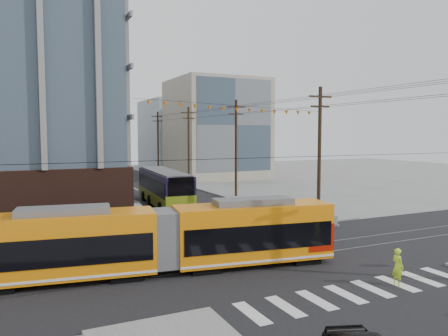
# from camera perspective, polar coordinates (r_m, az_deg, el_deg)

# --- Properties ---
(ground) EXTENTS (160.00, 160.00, 0.00)m
(ground) POSITION_cam_1_polar(r_m,az_deg,el_deg) (23.74, 12.17, -13.24)
(ground) COLOR slate
(bg_bldg_ne_near) EXTENTS (14.00, 14.00, 16.00)m
(bg_bldg_ne_near) POSITION_cam_1_polar(r_m,az_deg,el_deg) (72.33, -1.05, 5.14)
(bg_bldg_ne_near) COLOR gray
(bg_bldg_ne_near) RESTS_ON ground
(bg_bldg_nw_far) EXTENTS (16.00, 18.00, 20.00)m
(bg_bldg_nw_far) POSITION_cam_1_polar(r_m,az_deg,el_deg) (89.90, -25.66, 5.84)
(bg_bldg_nw_far) COLOR gray
(bg_bldg_nw_far) RESTS_ON ground
(bg_bldg_ne_far) EXTENTS (16.00, 16.00, 14.00)m
(bg_bldg_ne_far) POSITION_cam_1_polar(r_m,az_deg,el_deg) (91.59, -5.10, 4.36)
(bg_bldg_ne_far) COLOR #8C99A5
(bg_bldg_ne_far) RESTS_ON ground
(utility_pole_far) EXTENTS (0.30, 0.30, 11.00)m
(utility_pole_far) POSITION_cam_1_polar(r_m,az_deg,el_deg) (77.19, -8.61, 3.19)
(utility_pole_far) COLOR black
(utility_pole_far) RESTS_ON ground
(streetcar) EXTENTS (18.50, 5.26, 3.53)m
(streetcar) POSITION_cam_1_polar(r_m,az_deg,el_deg) (23.01, -7.76, -9.18)
(streetcar) COLOR orange
(streetcar) RESTS_ON ground
(city_bus) EXTENTS (3.73, 12.98, 3.63)m
(city_bus) POSITION_cam_1_polar(r_m,az_deg,el_deg) (44.10, -7.83, -2.55)
(city_bus) COLOR #181132
(city_bus) RESTS_ON ground
(parked_car_silver) EXTENTS (2.58, 4.28, 1.33)m
(parked_car_silver) POSITION_cam_1_polar(r_m,az_deg,el_deg) (31.26, -8.89, -7.61)
(parked_car_silver) COLOR #A0A4B8
(parked_car_silver) RESTS_ON ground
(parked_car_white) EXTENTS (3.28, 5.14, 1.39)m
(parked_car_white) POSITION_cam_1_polar(r_m,az_deg,el_deg) (37.62, -11.70, -5.54)
(parked_car_white) COLOR silver
(parked_car_white) RESTS_ON ground
(parked_car_grey) EXTENTS (2.61, 5.05, 1.36)m
(parked_car_grey) POSITION_cam_1_polar(r_m,az_deg,el_deg) (42.16, -13.01, -4.51)
(parked_car_grey) COLOR slate
(parked_car_grey) RESTS_ON ground
(pedestrian) EXTENTS (0.47, 0.68, 1.79)m
(pedestrian) POSITION_cam_1_polar(r_m,az_deg,el_deg) (22.75, 21.73, -11.90)
(pedestrian) COLOR #C8F12F
(pedestrian) RESTS_ON ground
(jersey_barrier) EXTENTS (1.30, 4.22, 0.83)m
(jersey_barrier) POSITION_cam_1_polar(r_m,az_deg,el_deg) (36.71, 12.36, -6.25)
(jersey_barrier) COLOR slate
(jersey_barrier) RESTS_ON ground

